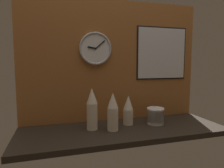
% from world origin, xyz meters
% --- Properties ---
extents(ground_plane, '(1.60, 0.56, 0.04)m').
position_xyz_m(ground_plane, '(0.00, 0.00, -0.02)').
color(ground_plane, black).
extents(wall_tiled_back, '(1.60, 0.03, 1.05)m').
position_xyz_m(wall_tiled_back, '(0.00, 0.27, 0.53)').
color(wall_tiled_back, '#A3602D').
rests_on(wall_tiled_back, ground_plane).
extents(cup_stack_center_right, '(0.08, 0.08, 0.24)m').
position_xyz_m(cup_stack_center_right, '(0.07, 0.08, 0.12)').
color(cup_stack_center_right, beige).
rests_on(cup_stack_center_right, ground_plane).
extents(cup_stack_center, '(0.08, 0.08, 0.29)m').
position_xyz_m(cup_stack_center, '(-0.09, -0.03, 0.14)').
color(cup_stack_center, beige).
rests_on(cup_stack_center, ground_plane).
extents(cup_stack_center_left, '(0.08, 0.08, 0.32)m').
position_xyz_m(cup_stack_center_left, '(-0.24, 0.04, 0.16)').
color(cup_stack_center_left, beige).
rests_on(cup_stack_center_left, ground_plane).
extents(bowl_stack_right, '(0.14, 0.14, 0.14)m').
position_xyz_m(bowl_stack_right, '(0.29, 0.03, 0.07)').
color(bowl_stack_right, beige).
rests_on(bowl_stack_right, ground_plane).
extents(wall_clock, '(0.28, 0.03, 0.28)m').
position_xyz_m(wall_clock, '(-0.17, 0.23, 0.63)').
color(wall_clock, white).
extents(menu_board, '(0.50, 0.01, 0.49)m').
position_xyz_m(menu_board, '(0.47, 0.24, 0.60)').
color(menu_board, black).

